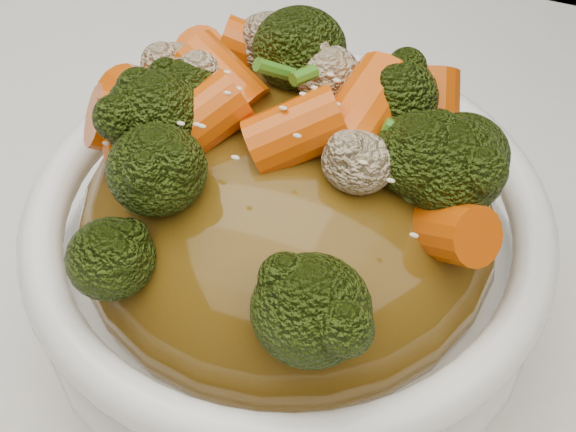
% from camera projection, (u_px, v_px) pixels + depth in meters
% --- Properties ---
extents(tablecloth, '(1.20, 0.80, 0.04)m').
position_uv_depth(tablecloth, '(215.00, 396.00, 0.41)').
color(tablecloth, white).
rests_on(tablecloth, dining_table).
extents(bowl, '(0.28, 0.28, 0.09)m').
position_uv_depth(bowl, '(288.00, 265.00, 0.38)').
color(bowl, white).
rests_on(bowl, tablecloth).
extents(sauce_base, '(0.22, 0.22, 0.10)m').
position_uv_depth(sauce_base, '(288.00, 221.00, 0.36)').
color(sauce_base, '#5B3F0F').
rests_on(sauce_base, bowl).
extents(carrots, '(0.22, 0.22, 0.05)m').
position_uv_depth(carrots, '(288.00, 105.00, 0.31)').
color(carrots, '#D45106').
rests_on(carrots, sauce_base).
extents(broccoli, '(0.22, 0.22, 0.05)m').
position_uv_depth(broccoli, '(288.00, 107.00, 0.31)').
color(broccoli, black).
rests_on(broccoli, sauce_base).
extents(cauliflower, '(0.22, 0.22, 0.04)m').
position_uv_depth(cauliflower, '(288.00, 112.00, 0.31)').
color(cauliflower, '#C6B187').
rests_on(cauliflower, sauce_base).
extents(scallions, '(0.17, 0.17, 0.02)m').
position_uv_depth(scallions, '(288.00, 103.00, 0.31)').
color(scallions, '#387A1C').
rests_on(scallions, sauce_base).
extents(sesame_seeds, '(0.20, 0.20, 0.01)m').
position_uv_depth(sesame_seeds, '(288.00, 103.00, 0.31)').
color(sesame_seeds, beige).
rests_on(sesame_seeds, sauce_base).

